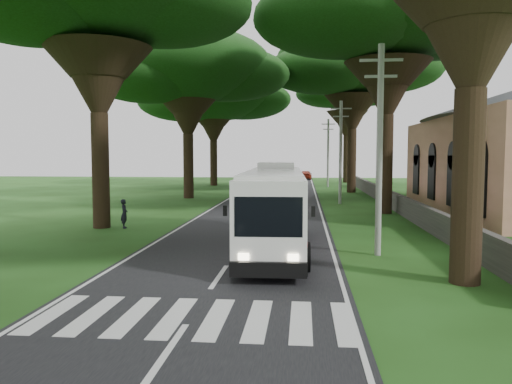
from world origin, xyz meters
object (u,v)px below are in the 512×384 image
pole_mid (341,150)px  distant_car_b (267,180)px  distant_car_a (268,185)px  coach_bus (274,207)px  pole_far (328,152)px  distant_car_c (306,175)px  pole_near (380,146)px  pedestrian (124,214)px

pole_mid → distant_car_b: 23.71m
pole_mid → distant_car_a: bearing=118.4°
coach_bus → distant_car_a: bearing=93.1°
pole_far → distant_car_c: (-2.50, 17.76, -3.51)m
distant_car_c → pole_far: bearing=99.7°
pole_far → distant_car_b: pole_far is taller
pole_near → distant_car_c: (-2.50, 57.76, -3.51)m
pole_far → coach_bus: 39.64m
pole_far → pedestrian: (-12.23, -34.09, -3.41)m
pole_near → distant_car_b: (-7.30, 42.29, -3.50)m
pole_mid → pole_far: 20.00m
pole_near → distant_car_b: bearing=99.8°
pole_near → pole_mid: size_ratio=1.00×
distant_car_b → pedestrian: (-4.92, -36.38, 0.08)m
coach_bus → distant_car_c: size_ratio=2.49×
pole_mid → coach_bus: (-4.03, -19.36, -2.44)m
distant_car_b → pedestrian: bearing=-81.3°
coach_bus → pedestrian: coach_bus is taller
pedestrian → distant_car_c: bearing=-28.0°
pole_mid → pedestrian: bearing=-130.9°
pole_mid → distant_car_a: size_ratio=2.11×
coach_bus → pedestrian: bearing=145.8°
pole_near → distant_car_a: (-6.54, 32.08, -3.51)m
coach_bus → pole_near: bearing=-10.6°
pole_far → coach_bus: pole_far is taller
pole_near → pole_far: (0.00, 40.00, 0.00)m
distant_car_b → pole_far: bearing=-1.0°
pole_mid → distant_car_a: 14.18m
pole_far → distant_car_b: bearing=162.6°
distant_car_a → distant_car_c: 26.00m
distant_car_a → coach_bus: bearing=84.5°
coach_bus → distant_car_a: 31.55m
pole_mid → distant_car_c: 38.00m
coach_bus → distant_car_c: (1.53, 57.12, -1.07)m
pole_mid → pedestrian: pole_mid is taller
distant_car_b → coach_bus: bearing=-69.1°
distant_car_c → distant_car_b: bearing=74.4°
pole_near → distant_car_b: 43.06m
pole_mid → pedestrian: size_ratio=5.22×
distant_car_a → pole_far: bearing=-139.6°
distant_car_c → pedestrian: bearing=81.1°
pole_mid → pole_far: (0.00, 20.00, 0.00)m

